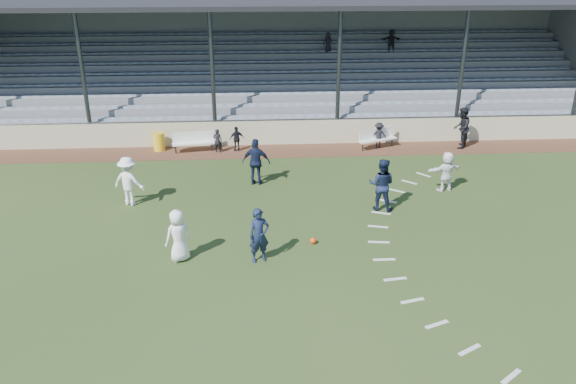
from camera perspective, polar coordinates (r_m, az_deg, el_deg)
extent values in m
plane|color=#2A3C18|center=(17.44, 0.51, -7.18)|extent=(90.00, 90.00, 0.00)
cube|color=#4E2D1F|center=(27.00, -1.06, 4.20)|extent=(34.00, 2.00, 0.02)
cube|color=#BFB893|center=(27.81, -1.16, 6.05)|extent=(34.00, 0.18, 1.20)
cube|color=silver|center=(27.03, -9.57, 4.88)|extent=(2.04, 0.72, 0.06)
cube|color=silver|center=(27.16, -9.56, 5.52)|extent=(1.98, 0.38, 0.54)
cylinder|color=#33353B|center=(27.08, -11.34, 4.26)|extent=(0.06, 0.06, 0.40)
cylinder|color=#33353B|center=(27.16, -7.75, 4.57)|extent=(0.06, 0.06, 0.40)
cube|color=silver|center=(27.53, 9.11, 5.25)|extent=(2.00, 1.13, 0.06)
cube|color=silver|center=(27.66, 9.05, 5.88)|extent=(1.87, 0.82, 0.54)
cylinder|color=#33353B|center=(27.14, 7.59, 4.56)|extent=(0.06, 0.06, 0.40)
cylinder|color=#33353B|center=(28.08, 10.51, 5.01)|extent=(0.06, 0.06, 0.40)
cylinder|color=yellow|center=(27.62, -12.97, 5.01)|extent=(0.55, 0.55, 0.87)
sphere|color=#F13E0E|center=(18.47, 2.57, -4.97)|extent=(0.21, 0.21, 0.21)
imported|color=white|center=(17.52, -11.09, -4.36)|extent=(0.98, 0.89, 1.68)
imported|color=#141E39|center=(17.14, -2.96, -4.44)|extent=(0.74, 0.60, 1.76)
imported|color=#141E39|center=(20.79, 9.48, 0.76)|extent=(1.16, 1.04, 1.98)
imported|color=white|center=(21.74, -15.88, 1.05)|extent=(1.38, 1.06, 1.89)
imported|color=#141E39|center=(22.82, -3.25, 3.07)|extent=(1.20, 0.67, 1.94)
imported|color=white|center=(23.11, 15.80, 2.04)|extent=(1.58, 0.89, 1.62)
imported|color=black|center=(28.41, 17.21, 6.25)|extent=(1.13, 1.21, 1.99)
imported|color=black|center=(26.84, -7.16, 5.20)|extent=(0.46, 0.35, 1.14)
imported|color=black|center=(26.91, -5.22, 5.41)|extent=(0.76, 0.47, 1.20)
imported|color=black|center=(27.65, 9.20, 5.74)|extent=(0.82, 0.49, 1.25)
cube|color=slate|center=(28.34, -1.21, 6.38)|extent=(34.00, 0.80, 1.20)
cube|color=gray|center=(28.25, -1.23, 7.70)|extent=(33.00, 0.28, 0.10)
cube|color=slate|center=(29.05, -1.28, 7.22)|extent=(34.00, 0.80, 1.60)
cube|color=gray|center=(28.92, -1.31, 8.89)|extent=(33.00, 0.28, 0.10)
cube|color=slate|center=(29.76, -1.35, 8.01)|extent=(34.00, 0.80, 2.00)
cube|color=gray|center=(29.60, -1.38, 10.03)|extent=(33.00, 0.28, 0.10)
cube|color=slate|center=(30.48, -1.42, 8.77)|extent=(34.00, 0.80, 2.40)
cube|color=gray|center=(30.29, -1.45, 11.11)|extent=(33.00, 0.28, 0.10)
cube|color=slate|center=(31.21, -1.48, 9.50)|extent=(34.00, 0.80, 2.80)
cube|color=gray|center=(30.99, -1.51, 12.14)|extent=(33.00, 0.28, 0.10)
cube|color=slate|center=(31.94, -1.54, 10.19)|extent=(34.00, 0.80, 3.20)
cube|color=gray|center=(31.71, -1.58, 13.13)|extent=(33.00, 0.28, 0.10)
cube|color=slate|center=(32.68, -1.60, 10.84)|extent=(34.00, 0.80, 3.60)
cube|color=gray|center=(32.43, -1.64, 14.08)|extent=(33.00, 0.28, 0.10)
cube|color=slate|center=(33.42, -1.65, 11.47)|extent=(34.00, 0.80, 4.00)
cube|color=gray|center=(33.16, -1.70, 14.98)|extent=(33.00, 0.28, 0.10)
cube|color=slate|center=(34.16, -1.70, 12.08)|extent=(34.00, 0.80, 4.40)
cube|color=gray|center=(33.89, -1.76, 15.84)|extent=(33.00, 0.28, 0.10)
cube|color=slate|center=(34.57, -1.76, 13.90)|extent=(34.00, 0.40, 6.40)
cube|color=slate|center=(35.82, 27.16, 11.75)|extent=(0.30, 7.80, 6.40)
cube|color=black|center=(30.30, -1.58, 18.86)|extent=(34.60, 9.00, 0.22)
cylinder|color=#33353B|center=(28.35, -20.04, 10.54)|extent=(0.20, 0.20, 6.50)
cylinder|color=#33353B|center=(27.29, -7.65, 11.27)|extent=(0.20, 0.20, 6.50)
cylinder|color=#33353B|center=(27.53, 5.16, 11.48)|extent=(0.20, 0.20, 6.50)
cylinder|color=#33353B|center=(29.03, 17.19, 11.18)|extent=(0.20, 0.20, 6.50)
cylinder|color=#33353B|center=(27.63, -1.17, 7.34)|extent=(34.00, 0.05, 0.05)
imported|color=black|center=(32.55, 4.08, 14.95)|extent=(0.63, 0.53, 1.10)
imported|color=black|center=(33.20, 10.45, 14.92)|extent=(1.16, 0.41, 1.23)
cube|color=silver|center=(24.78, 13.61, 1.72)|extent=(0.54, 0.61, 0.01)
cube|color=silver|center=(23.85, 12.23, 0.99)|extent=(0.59, 0.56, 0.01)
cube|color=silver|center=(22.88, 11.05, 0.12)|extent=(0.64, 0.51, 0.01)
cube|color=silver|center=(21.88, 10.11, -0.92)|extent=(0.67, 0.44, 0.01)
cube|color=silver|center=(20.86, 9.45, -2.11)|extent=(0.70, 0.37, 0.01)
cube|color=silver|center=(19.84, 9.13, -3.49)|extent=(0.71, 0.29, 0.01)
cube|color=silver|center=(18.83, 9.21, -5.04)|extent=(0.71, 0.21, 0.01)
cube|color=silver|center=(17.84, 9.75, -6.78)|extent=(0.70, 0.12, 0.01)
cube|color=silver|center=(16.92, 10.83, -8.68)|extent=(0.71, 0.21, 0.01)
cube|color=silver|center=(16.07, 12.52, -10.73)|extent=(0.71, 0.29, 0.01)
cube|color=silver|center=(15.32, 14.89, -12.86)|extent=(0.70, 0.37, 0.01)
cube|color=silver|center=(14.71, 17.97, -15.00)|extent=(0.67, 0.44, 0.01)
cube|color=silver|center=(14.26, 21.73, -17.02)|extent=(0.64, 0.51, 0.01)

